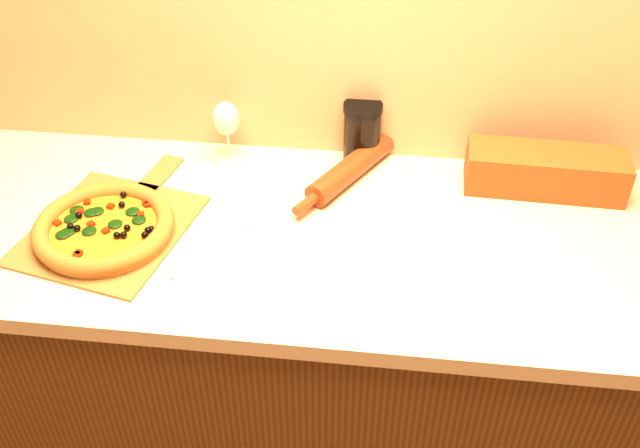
# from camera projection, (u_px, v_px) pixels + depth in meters

# --- Properties ---
(cabinet) EXTENTS (2.80, 0.65, 0.86)m
(cabinet) POSITION_uv_depth(u_px,v_px,m) (329.00, 368.00, 1.88)
(cabinet) COLOR #45280E
(cabinet) RESTS_ON ground
(countertop) EXTENTS (2.84, 0.68, 0.04)m
(countertop) POSITION_uv_depth(u_px,v_px,m) (330.00, 238.00, 1.60)
(countertop) COLOR beige
(countertop) RESTS_ON cabinet
(pizza_peel) EXTENTS (0.39, 0.52, 0.01)m
(pizza_peel) POSITION_uv_depth(u_px,v_px,m) (113.00, 226.00, 1.59)
(pizza_peel) COLOR brown
(pizza_peel) RESTS_ON countertop
(pizza) EXTENTS (0.30, 0.30, 0.04)m
(pizza) POSITION_uv_depth(u_px,v_px,m) (104.00, 228.00, 1.55)
(pizza) COLOR #C28930
(pizza) RESTS_ON pizza_peel
(rolling_pin) EXTENTS (0.24, 0.38, 0.06)m
(rolling_pin) POSITION_uv_depth(u_px,v_px,m) (351.00, 168.00, 1.73)
(rolling_pin) COLOR #612810
(rolling_pin) RESTS_ON countertop
(bread_bag) EXTENTS (0.37, 0.13, 0.10)m
(bread_bag) POSITION_uv_depth(u_px,v_px,m) (545.00, 171.00, 1.68)
(bread_bag) COLOR brown
(bread_bag) RESTS_ON countertop
(wine_glass) EXTENTS (0.07, 0.07, 0.16)m
(wine_glass) POSITION_uv_depth(u_px,v_px,m) (226.00, 120.00, 1.74)
(wine_glass) COLOR silver
(wine_glass) RESTS_ON countertop
(dark_jar) EXTENTS (0.10, 0.10, 0.15)m
(dark_jar) POSITION_uv_depth(u_px,v_px,m) (362.00, 132.00, 1.76)
(dark_jar) COLOR black
(dark_jar) RESTS_ON countertop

